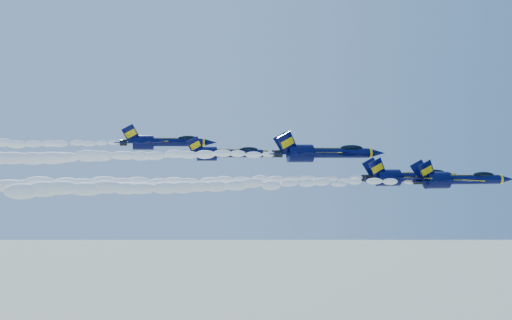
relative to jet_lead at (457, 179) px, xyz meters
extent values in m
cylinder|color=#070A37|center=(2.48, 0.00, -0.06)|extent=(7.92, 1.32, 1.32)
ellipsoid|color=#070A37|center=(-3.06, 0.00, -0.10)|extent=(1.37, 2.37, 5.63)
cone|color=#070A37|center=(7.58, 0.00, -0.06)|extent=(2.29, 1.32, 1.32)
cylinder|color=yellow|center=(6.53, 0.00, -0.06)|extent=(0.31, 1.37, 1.37)
ellipsoid|color=black|center=(3.98, 0.00, 0.60)|extent=(3.17, 1.03, 0.87)
cube|color=yellow|center=(3.98, 0.00, 0.34)|extent=(3.69, 0.88, 0.16)
cube|color=#070A37|center=(-1.48, -3.52, -0.06)|extent=(4.71, 5.59, 0.16)
cube|color=#070A37|center=(-1.48, 3.52, -0.06)|extent=(4.71, 5.59, 0.16)
cube|color=yellow|center=(-0.25, -3.52, 0.03)|extent=(2.12, 4.40, 0.09)
cube|color=yellow|center=(-0.25, 3.52, 0.03)|extent=(2.12, 4.40, 0.09)
cube|color=#070A37|center=(-4.99, -0.92, 1.26)|extent=(2.86, 0.91, 3.08)
cube|color=#070A37|center=(-4.99, 0.92, 1.26)|extent=(2.86, 0.91, 3.08)
cylinder|color=black|center=(-6.14, -0.57, -0.15)|extent=(1.06, 0.97, 0.97)
cylinder|color=black|center=(-6.14, 0.57, -0.15)|extent=(1.06, 0.97, 0.97)
cube|color=yellow|center=(-0.16, 0.00, 0.63)|extent=(9.67, 0.31, 0.07)
ellipsoid|color=white|center=(-32.78, 0.00, -0.48)|extent=(52.41, 2.08, 1.88)
cylinder|color=#070A37|center=(-2.88, 3.98, 0.15)|extent=(8.08, 1.35, 1.35)
ellipsoid|color=#070A37|center=(-8.53, 3.98, 0.11)|extent=(1.40, 2.43, 5.75)
cone|color=#070A37|center=(2.33, 3.98, 0.15)|extent=(2.34, 1.35, 1.35)
cylinder|color=yellow|center=(1.26, 3.98, 0.15)|extent=(0.31, 1.40, 1.40)
ellipsoid|color=black|center=(-1.35, 3.98, 0.83)|extent=(3.23, 1.05, 0.89)
cube|color=yellow|center=(-1.35, 3.98, 0.56)|extent=(3.77, 0.90, 0.16)
cube|color=#070A37|center=(-6.92, 0.38, 0.15)|extent=(4.82, 5.71, 0.16)
cube|color=#070A37|center=(-6.92, 7.57, 0.15)|extent=(4.82, 5.71, 0.16)
cube|color=yellow|center=(-5.66, 0.38, 0.24)|extent=(2.17, 4.50, 0.09)
cube|color=yellow|center=(-5.66, 7.57, 0.24)|extent=(2.17, 4.50, 0.09)
cube|color=#070A37|center=(-10.51, 3.03, 1.50)|extent=(2.93, 0.92, 3.15)
cube|color=#070A37|center=(-10.51, 4.92, 1.50)|extent=(2.93, 0.92, 3.15)
cylinder|color=black|center=(-11.68, 3.39, 0.06)|extent=(1.08, 0.99, 0.99)
cylinder|color=black|center=(-11.68, 4.56, 0.06)|extent=(1.08, 0.99, 0.99)
cube|color=yellow|center=(-5.57, 3.98, 0.85)|extent=(9.88, 0.31, 0.07)
ellipsoid|color=white|center=(-38.33, 3.98, -0.27)|extent=(52.41, 2.13, 1.92)
cylinder|color=#070A37|center=(-13.78, 9.50, 3.65)|extent=(9.04, 1.51, 1.51)
ellipsoid|color=#070A37|center=(-20.11, 9.50, 3.60)|extent=(1.57, 2.71, 6.43)
cone|color=#070A37|center=(-7.96, 9.50, 3.65)|extent=(2.61, 1.51, 1.51)
cylinder|color=yellow|center=(-9.16, 9.50, 3.65)|extent=(0.35, 1.57, 1.57)
ellipsoid|color=black|center=(-12.07, 9.50, 4.40)|extent=(3.62, 1.18, 0.99)
cube|color=yellow|center=(-12.07, 9.50, 4.10)|extent=(4.22, 1.00, 0.18)
cube|color=#070A37|center=(-18.30, 5.48, 3.65)|extent=(5.38, 6.38, 0.18)
cube|color=#070A37|center=(-18.30, 13.52, 3.65)|extent=(5.38, 6.38, 0.18)
cube|color=yellow|center=(-16.90, 5.48, 3.75)|extent=(2.42, 5.03, 0.10)
cube|color=yellow|center=(-16.90, 13.52, 3.75)|extent=(2.42, 5.03, 0.10)
cube|color=#070A37|center=(-22.32, 8.45, 5.16)|extent=(3.27, 1.03, 3.52)
cube|color=#070A37|center=(-22.32, 10.55, 5.16)|extent=(3.27, 1.03, 3.52)
cylinder|color=black|center=(-23.63, 8.85, 3.55)|extent=(1.21, 1.10, 1.10)
cylinder|color=black|center=(-23.63, 10.15, 3.55)|extent=(1.21, 1.10, 1.10)
cube|color=yellow|center=(-16.80, 9.50, 4.43)|extent=(11.05, 0.35, 0.08)
ellipsoid|color=white|center=(-50.33, 9.50, 3.22)|extent=(52.41, 2.38, 2.14)
cylinder|color=#070A37|center=(-27.24, 23.29, 3.56)|extent=(8.11, 1.35, 1.35)
ellipsoid|color=#070A37|center=(-32.92, 23.29, 3.51)|extent=(1.41, 2.43, 5.77)
cone|color=#070A37|center=(-22.01, 23.29, 3.56)|extent=(2.34, 1.35, 1.35)
cylinder|color=yellow|center=(-23.09, 23.29, 3.56)|extent=(0.32, 1.41, 1.41)
ellipsoid|color=black|center=(-25.71, 23.29, 4.24)|extent=(3.25, 1.05, 0.89)
cube|color=yellow|center=(-25.71, 23.29, 3.96)|extent=(3.79, 0.90, 0.16)
cube|color=#070A37|center=(-31.30, 19.69, 3.56)|extent=(4.83, 5.73, 0.16)
cube|color=#070A37|center=(-31.30, 26.90, 3.56)|extent=(4.83, 5.73, 0.16)
cube|color=yellow|center=(-30.04, 19.69, 3.65)|extent=(2.17, 4.52, 0.09)
cube|color=yellow|center=(-30.04, 26.90, 3.65)|extent=(2.17, 4.52, 0.09)
cube|color=#070A37|center=(-34.91, 22.35, 4.91)|extent=(2.94, 0.93, 3.16)
cube|color=#070A37|center=(-34.91, 24.24, 4.91)|extent=(2.94, 0.93, 3.16)
cylinder|color=black|center=(-36.08, 22.71, 3.47)|extent=(1.08, 0.99, 0.99)
cylinder|color=black|center=(-36.08, 23.88, 3.47)|extent=(1.08, 0.99, 0.99)
cube|color=yellow|center=(-29.95, 23.29, 4.26)|extent=(9.92, 0.32, 0.07)
ellipsoid|color=white|center=(-62.73, 23.29, 3.14)|extent=(52.41, 2.14, 1.92)
cylinder|color=#070A37|center=(-37.40, 31.27, 5.57)|extent=(8.95, 1.49, 1.49)
ellipsoid|color=#070A37|center=(-43.66, 31.27, 5.52)|extent=(1.55, 2.69, 6.37)
cone|color=#070A37|center=(-31.63, 31.27, 5.57)|extent=(2.59, 1.49, 1.49)
cylinder|color=yellow|center=(-32.82, 31.27, 5.57)|extent=(0.35, 1.55, 1.55)
ellipsoid|color=black|center=(-35.70, 31.27, 6.31)|extent=(3.58, 1.16, 0.98)
cube|color=yellow|center=(-35.70, 31.27, 6.02)|extent=(4.18, 0.99, 0.18)
cube|color=#070A37|center=(-41.87, 27.29, 5.57)|extent=(5.33, 6.32, 0.18)
cube|color=#070A37|center=(-41.87, 35.25, 5.57)|extent=(5.33, 6.32, 0.18)
cube|color=yellow|center=(-40.48, 27.29, 5.67)|extent=(2.40, 4.98, 0.10)
cube|color=yellow|center=(-40.48, 35.25, 5.67)|extent=(2.40, 4.98, 0.10)
cube|color=#070A37|center=(-45.85, 30.23, 7.06)|extent=(3.24, 1.02, 3.49)
cube|color=#070A37|center=(-45.85, 32.32, 7.06)|extent=(3.24, 1.02, 3.49)
cylinder|color=black|center=(-47.14, 30.62, 5.47)|extent=(1.19, 1.09, 1.09)
cylinder|color=black|center=(-47.14, 31.92, 5.47)|extent=(1.19, 1.09, 1.09)
cube|color=yellow|center=(-40.38, 31.27, 6.34)|extent=(10.94, 0.35, 0.08)
camera|label=1|loc=(-41.19, -73.33, 3.81)|focal=40.00mm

